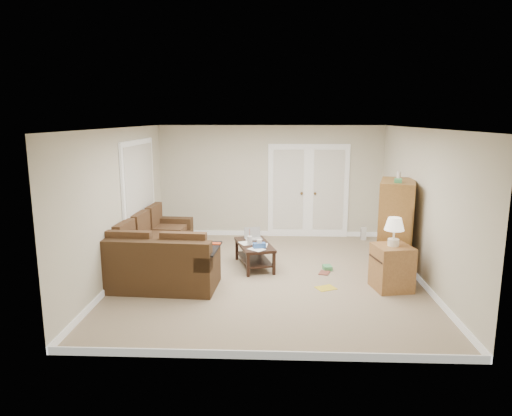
{
  "coord_description": "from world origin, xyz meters",
  "views": [
    {
      "loc": [
        0.09,
        -7.43,
        2.67
      ],
      "look_at": [
        -0.23,
        0.44,
        1.1
      ],
      "focal_mm": 32.0,
      "sensor_mm": 36.0,
      "label": 1
    }
  ],
  "objects_px": {
    "tv_armoire": "(395,226)",
    "side_cabinet": "(392,264)",
    "sectional_sofa": "(156,255)",
    "coffee_table": "(254,254)"
  },
  "relations": [
    {
      "from": "tv_armoire",
      "to": "side_cabinet",
      "type": "xyz_separation_m",
      "value": [
        -0.25,
        -0.88,
        -0.4
      ]
    },
    {
      "from": "sectional_sofa",
      "to": "coffee_table",
      "type": "distance_m",
      "value": 1.74
    },
    {
      "from": "tv_armoire",
      "to": "side_cabinet",
      "type": "relative_size",
      "value": 1.5
    },
    {
      "from": "tv_armoire",
      "to": "side_cabinet",
      "type": "height_order",
      "value": "tv_armoire"
    },
    {
      "from": "coffee_table",
      "to": "tv_armoire",
      "type": "xyz_separation_m",
      "value": [
        2.46,
        -0.14,
        0.58
      ]
    },
    {
      "from": "sectional_sofa",
      "to": "tv_armoire",
      "type": "distance_m",
      "value": 4.19
    },
    {
      "from": "sectional_sofa",
      "to": "coffee_table",
      "type": "xyz_separation_m",
      "value": [
        1.69,
        0.43,
        -0.1
      ]
    },
    {
      "from": "coffee_table",
      "to": "tv_armoire",
      "type": "relative_size",
      "value": 0.68
    },
    {
      "from": "tv_armoire",
      "to": "sectional_sofa",
      "type": "bearing_deg",
      "value": -160.27
    },
    {
      "from": "coffee_table",
      "to": "tv_armoire",
      "type": "bearing_deg",
      "value": -19.16
    }
  ]
}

